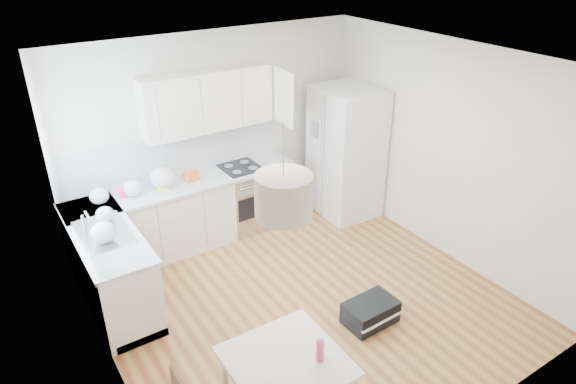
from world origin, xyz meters
name	(u,v)px	position (x,y,z in m)	size (l,w,h in m)	color
floor	(304,299)	(0.00, 0.00, 0.00)	(4.20, 4.20, 0.00)	brown
ceiling	(308,64)	(0.00, 0.00, 2.70)	(4.20, 4.20, 0.00)	white
wall_back	(215,134)	(0.00, 2.10, 1.35)	(4.20, 4.20, 0.00)	white
wall_left	(98,260)	(-2.10, 0.00, 1.35)	(4.20, 4.20, 0.00)	white
wall_right	(446,152)	(2.10, 0.00, 1.35)	(4.20, 4.20, 0.00)	white
window_glassblock	(59,167)	(-2.09, 1.15, 1.75)	(0.02, 1.00, 1.00)	#BFE0F9
cabinets_back	(189,215)	(-0.60, 1.80, 0.44)	(3.00, 0.60, 0.88)	white
cabinets_left	(110,267)	(-1.80, 1.20, 0.44)	(0.60, 1.80, 0.88)	white
counter_back	(185,184)	(-0.60, 1.80, 0.90)	(3.02, 0.64, 0.04)	#B4B7B9
counter_left	(103,232)	(-1.80, 1.20, 0.90)	(0.64, 1.82, 0.04)	#B4B7B9
backsplash_back	(174,154)	(-0.60, 2.09, 1.21)	(3.00, 0.01, 0.58)	white
backsplash_left	(69,214)	(-2.09, 1.20, 1.21)	(0.01, 1.80, 0.58)	white
upper_cabinets	(207,101)	(-0.15, 1.94, 1.88)	(1.70, 0.32, 0.75)	white
range_oven	(242,199)	(0.20, 1.80, 0.44)	(0.50, 0.61, 0.88)	#B1B3B5
sink	(104,233)	(-1.80, 1.15, 0.92)	(0.50, 0.80, 0.16)	#B1B3B5
refrigerator	(347,152)	(1.72, 1.42, 0.93)	(0.89, 0.93, 1.87)	white
dining_table	(286,367)	(-1.05, -1.25, 0.63)	(0.92, 0.92, 0.71)	beige
drink_bottle	(320,348)	(-0.82, -1.39, 0.83)	(0.07, 0.07, 0.24)	#E03E6D
gym_bag	(370,312)	(0.39, -0.69, 0.13)	(0.56, 0.36, 0.26)	black
pendant_lamp	(284,196)	(-1.05, -1.22, 2.18)	(0.40, 0.40, 0.31)	#C3B396
grocery_bag_a	(99,196)	(-1.65, 1.82, 1.02)	(0.22, 0.19, 0.20)	silver
grocery_bag_b	(133,188)	(-1.27, 1.79, 1.02)	(0.22, 0.19, 0.20)	silver
grocery_bag_c	(163,177)	(-0.88, 1.81, 1.06)	(0.31, 0.26, 0.28)	silver
grocery_bag_d	(105,214)	(-1.72, 1.37, 1.01)	(0.20, 0.17, 0.18)	silver
grocery_bag_e	(104,232)	(-1.84, 0.95, 1.04)	(0.26, 0.22, 0.23)	silver
snack_orange	(191,176)	(-0.51, 1.80, 0.98)	(0.18, 0.11, 0.12)	#EE5B15
snack_yellow	(163,185)	(-0.90, 1.77, 0.97)	(0.15, 0.09, 0.10)	yellow
snack_red	(126,192)	(-1.33, 1.85, 0.97)	(0.15, 0.09, 0.10)	#E01C49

